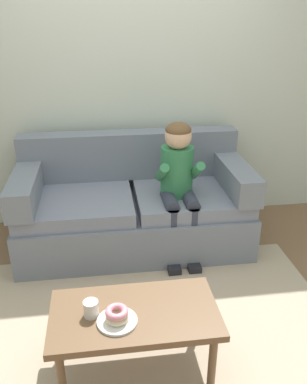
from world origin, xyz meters
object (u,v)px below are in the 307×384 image
object	(u,v)px
coffee_table	(135,319)
mug	(91,309)
person_child	(179,178)
couch	(133,207)
toy_controller	(81,303)
donut	(117,317)

from	to	relation	value
coffee_table	mug	size ratio (longest dim) A/B	10.03
coffee_table	person_child	world-z (taller)	person_child
couch	coffee_table	distance (m)	1.40
coffee_table	couch	bearing A→B (deg)	85.07
coffee_table	mug	world-z (taller)	mug
coffee_table	toy_controller	distance (m)	0.75
coffee_table	person_child	xyz separation A→B (m)	(0.47, 1.19, 0.31)
couch	coffee_table	world-z (taller)	couch
mug	coffee_table	bearing A→B (deg)	-0.33
donut	toy_controller	size ratio (longest dim) A/B	0.53
couch	mug	xyz separation A→B (m)	(-0.35, -1.39, 0.12)
couch	mug	world-z (taller)	couch
couch	donut	bearing A→B (deg)	-98.42
couch	toy_controller	bearing A→B (deg)	-118.65
couch	donut	size ratio (longest dim) A/B	15.87
couch	toy_controller	distance (m)	0.98
coffee_table	toy_controller	bearing A→B (deg)	119.21
couch	mug	size ratio (longest dim) A/B	21.16
couch	toy_controller	world-z (taller)	couch
toy_controller	donut	bearing A→B (deg)	-101.38
person_child	toy_controller	bearing A→B (deg)	-142.39
person_child	donut	size ratio (longest dim) A/B	9.18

